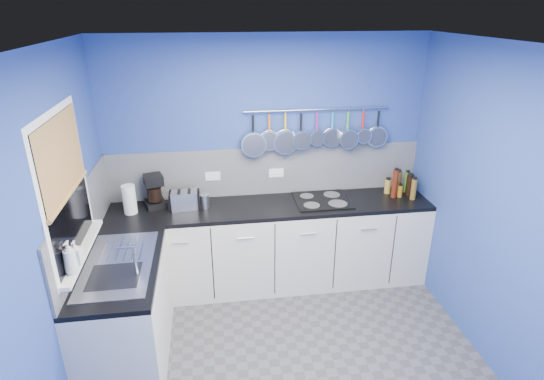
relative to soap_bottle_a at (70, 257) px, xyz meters
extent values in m
cube|color=#47474C|center=(1.53, 0.01, -1.18)|extent=(3.20, 3.00, 0.02)
cube|color=white|center=(1.53, 0.01, 1.34)|extent=(3.20, 3.00, 0.02)
cube|color=#284090|center=(1.53, 1.52, 0.08)|extent=(3.20, 0.02, 2.50)
cube|color=#284090|center=(-0.08, 0.01, 0.08)|extent=(0.02, 3.00, 2.50)
cube|color=#284090|center=(3.14, 0.01, 0.08)|extent=(0.02, 3.00, 2.50)
cube|color=#9B9DA2|center=(1.53, 1.50, -0.02)|extent=(3.20, 0.02, 0.50)
cube|color=#9B9DA2|center=(-0.06, 0.61, -0.02)|extent=(0.02, 1.80, 0.50)
cube|color=beige|center=(1.53, 1.21, -0.74)|extent=(3.20, 0.60, 0.86)
cube|color=black|center=(1.53, 1.21, -0.29)|extent=(3.20, 0.60, 0.04)
cube|color=beige|center=(0.23, 0.31, -0.74)|extent=(0.60, 1.20, 0.86)
cube|color=black|center=(0.23, 0.31, -0.29)|extent=(0.60, 1.20, 0.04)
cube|color=white|center=(-0.05, 0.31, 0.38)|extent=(0.01, 1.00, 1.10)
cube|color=black|center=(-0.04, 0.31, 0.38)|extent=(0.01, 0.90, 1.00)
cube|color=olive|center=(-0.03, 0.31, 0.61)|extent=(0.01, 0.90, 0.55)
cube|color=white|center=(-0.02, 0.31, -0.13)|extent=(0.10, 0.98, 0.03)
cube|color=silver|center=(0.23, 0.31, -0.27)|extent=(0.50, 0.95, 0.01)
cube|color=white|center=(0.98, 1.49, -0.04)|extent=(0.15, 0.01, 0.09)
cube|color=white|center=(1.63, 1.49, -0.04)|extent=(0.15, 0.01, 0.09)
cylinder|color=silver|center=(2.03, 1.46, 0.61)|extent=(1.45, 0.02, 0.02)
imported|color=white|center=(0.00, 0.00, 0.00)|extent=(0.11, 0.11, 0.24)
imported|color=white|center=(0.00, 0.13, -0.03)|extent=(0.08, 0.09, 0.17)
cylinder|color=white|center=(0.19, 1.22, -0.13)|extent=(0.15, 0.15, 0.28)
cube|color=silver|center=(0.70, 1.25, -0.18)|extent=(0.29, 0.19, 0.17)
cylinder|color=silver|center=(0.89, 1.25, -0.20)|extent=(0.11, 0.11, 0.13)
cube|color=black|center=(2.06, 1.23, -0.26)|extent=(0.55, 0.48, 0.01)
cylinder|color=#3F721E|center=(2.99, 1.33, -0.16)|extent=(0.06, 0.06, 0.22)
cylinder|color=brown|center=(2.89, 1.34, -0.15)|extent=(0.07, 0.07, 0.23)
cylinder|color=olive|center=(2.79, 1.33, -0.19)|extent=(0.07, 0.07, 0.15)
cylinder|color=black|center=(2.99, 1.25, -0.16)|extent=(0.07, 0.07, 0.22)
cylinder|color=#8C5914|center=(2.88, 1.22, -0.21)|extent=(0.05, 0.05, 0.12)
cylinder|color=#4C190C|center=(2.81, 1.22, -0.12)|extent=(0.06, 0.06, 0.30)
cylinder|color=brown|center=(2.98, 1.14, -0.16)|extent=(0.06, 0.06, 0.22)
camera|label=1|loc=(0.98, -2.70, 1.56)|focal=29.00mm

